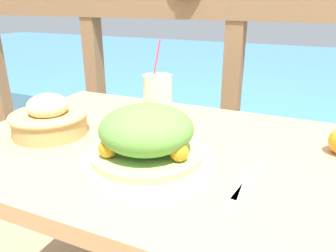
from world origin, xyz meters
TOP-DOWN VIEW (x-y plane):
  - patio_table at (0.00, 0.00)m, footprint 1.11×0.70m
  - railing_fence at (-0.00, 0.61)m, footprint 2.80×0.08m
  - sea_backdrop at (0.00, 3.11)m, footprint 12.00×4.00m
  - salad_plate at (-0.02, -0.11)m, footprint 0.29×0.29m
  - drink_glass at (-0.11, 0.14)m, footprint 0.08×0.09m
  - bread_basket at (-0.35, -0.05)m, footprint 0.21×0.21m
  - fork at (0.21, -0.09)m, footprint 0.04×0.18m
  - knife at (0.19, -0.13)m, footprint 0.02×0.18m

SIDE VIEW (x-z plane):
  - sea_backdrop at x=0.00m, z-range 0.00..0.40m
  - patio_table at x=0.00m, z-range 0.26..1.00m
  - fork at x=0.21m, z-range 0.74..0.75m
  - knife at x=0.19m, z-range 0.74..0.75m
  - railing_fence at x=0.00m, z-range 0.20..1.31m
  - bread_basket at x=-0.35m, z-range 0.73..0.84m
  - salad_plate at x=-0.02m, z-range 0.73..0.87m
  - drink_glass at x=-0.11m, z-range 0.69..0.94m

